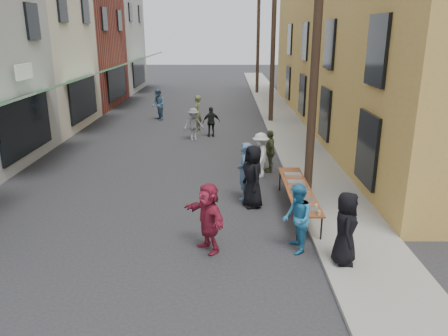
{
  "coord_description": "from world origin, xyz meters",
  "views": [
    {
      "loc": [
        1.75,
        -9.9,
        5.04
      ],
      "look_at": [
        1.68,
        1.97,
        1.3
      ],
      "focal_mm": 35.0,
      "sensor_mm": 36.0,
      "label": 1
    }
  ],
  "objects_px": {
    "catering_tray_sausage": "(309,210)",
    "guest_front_a": "(253,176)",
    "utility_pole_near": "(316,51)",
    "server": "(346,228)",
    "serving_table": "(298,190)",
    "guest_front_c": "(297,219)",
    "utility_pole_far": "(258,38)",
    "utility_pole_mid": "(273,41)"
  },
  "relations": [
    {
      "from": "utility_pole_mid",
      "to": "guest_front_c",
      "type": "height_order",
      "value": "utility_pole_mid"
    },
    {
      "from": "guest_front_c",
      "to": "server",
      "type": "distance_m",
      "value": 1.19
    },
    {
      "from": "catering_tray_sausage",
      "to": "guest_front_c",
      "type": "distance_m",
      "value": 0.76
    },
    {
      "from": "utility_pole_near",
      "to": "guest_front_c",
      "type": "relative_size",
      "value": 5.37
    },
    {
      "from": "utility_pole_far",
      "to": "catering_tray_sausage",
      "type": "bearing_deg",
      "value": -91.07
    },
    {
      "from": "utility_pole_far",
      "to": "catering_tray_sausage",
      "type": "relative_size",
      "value": 18.0
    },
    {
      "from": "catering_tray_sausage",
      "to": "guest_front_a",
      "type": "xyz_separation_m",
      "value": [
        -1.27,
        2.15,
        0.15
      ]
    },
    {
      "from": "serving_table",
      "to": "guest_front_c",
      "type": "xyz_separation_m",
      "value": [
        -0.4,
        -2.3,
        0.13
      ]
    },
    {
      "from": "utility_pole_far",
      "to": "serving_table",
      "type": "height_order",
      "value": "utility_pole_far"
    },
    {
      "from": "utility_pole_mid",
      "to": "utility_pole_far",
      "type": "distance_m",
      "value": 12.0
    },
    {
      "from": "guest_front_c",
      "to": "guest_front_a",
      "type": "bearing_deg",
      "value": -165.05
    },
    {
      "from": "utility_pole_near",
      "to": "guest_front_a",
      "type": "xyz_separation_m",
      "value": [
        -1.77,
        -0.71,
        -3.56
      ]
    },
    {
      "from": "utility_pole_mid",
      "to": "server",
      "type": "bearing_deg",
      "value": -89.82
    },
    {
      "from": "utility_pole_mid",
      "to": "serving_table",
      "type": "relative_size",
      "value": 2.25
    },
    {
      "from": "guest_front_c",
      "to": "server",
      "type": "relative_size",
      "value": 1.01
    },
    {
      "from": "serving_table",
      "to": "catering_tray_sausage",
      "type": "relative_size",
      "value": 8.0
    },
    {
      "from": "utility_pole_mid",
      "to": "utility_pole_far",
      "type": "relative_size",
      "value": 1.0
    },
    {
      "from": "serving_table",
      "to": "guest_front_c",
      "type": "distance_m",
      "value": 2.33
    },
    {
      "from": "catering_tray_sausage",
      "to": "utility_pole_far",
      "type": "bearing_deg",
      "value": 88.93
    },
    {
      "from": "serving_table",
      "to": "catering_tray_sausage",
      "type": "height_order",
      "value": "catering_tray_sausage"
    },
    {
      "from": "utility_pole_mid",
      "to": "serving_table",
      "type": "distance_m",
      "value": 13.75
    },
    {
      "from": "utility_pole_far",
      "to": "guest_front_c",
      "type": "xyz_separation_m",
      "value": [
        -0.9,
        -27.51,
        -3.66
      ]
    },
    {
      "from": "utility_pole_mid",
      "to": "guest_front_a",
      "type": "bearing_deg",
      "value": -97.92
    },
    {
      "from": "utility_pole_near",
      "to": "server",
      "type": "relative_size",
      "value": 5.41
    },
    {
      "from": "serving_table",
      "to": "guest_front_a",
      "type": "relative_size",
      "value": 2.12
    },
    {
      "from": "utility_pole_far",
      "to": "catering_tray_sausage",
      "type": "xyz_separation_m",
      "value": [
        -0.5,
        -26.86,
        -3.71
      ]
    },
    {
      "from": "utility_pole_mid",
      "to": "utility_pole_far",
      "type": "height_order",
      "value": "same"
    },
    {
      "from": "guest_front_c",
      "to": "server",
      "type": "bearing_deg",
      "value": 50.93
    },
    {
      "from": "catering_tray_sausage",
      "to": "server",
      "type": "height_order",
      "value": "server"
    },
    {
      "from": "server",
      "to": "utility_pole_near",
      "type": "bearing_deg",
      "value": 11.16
    },
    {
      "from": "utility_pole_far",
      "to": "serving_table",
      "type": "distance_m",
      "value": 25.5
    },
    {
      "from": "server",
      "to": "guest_front_c",
      "type": "bearing_deg",
      "value": 63.71
    },
    {
      "from": "utility_pole_mid",
      "to": "server",
      "type": "relative_size",
      "value": 5.41
    },
    {
      "from": "utility_pole_far",
      "to": "guest_front_c",
      "type": "bearing_deg",
      "value": -91.87
    },
    {
      "from": "guest_front_a",
      "to": "server",
      "type": "relative_size",
      "value": 1.14
    },
    {
      "from": "utility_pole_near",
      "to": "guest_front_a",
      "type": "distance_m",
      "value": 4.03
    },
    {
      "from": "utility_pole_far",
      "to": "utility_pole_mid",
      "type": "bearing_deg",
      "value": -90.0
    },
    {
      "from": "utility_pole_near",
      "to": "utility_pole_far",
      "type": "distance_m",
      "value": 24.0
    },
    {
      "from": "utility_pole_far",
      "to": "server",
      "type": "relative_size",
      "value": 5.41
    },
    {
      "from": "guest_front_a",
      "to": "server",
      "type": "xyz_separation_m",
      "value": [
        1.82,
        -3.51,
        -0.01
      ]
    },
    {
      "from": "utility_pole_far",
      "to": "guest_front_a",
      "type": "bearing_deg",
      "value": -94.1
    },
    {
      "from": "utility_pole_far",
      "to": "serving_table",
      "type": "relative_size",
      "value": 2.25
    }
  ]
}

